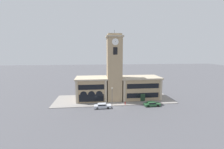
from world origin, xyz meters
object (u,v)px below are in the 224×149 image
street_lamp (112,94)px  fire_hydrant (125,103)px  parked_car_mid (152,104)px  parked_car_near (102,106)px

street_lamp → fire_hydrant: 5.07m
parked_car_mid → street_lamp: street_lamp is taller
parked_car_near → street_lamp: bearing=27.7°
parked_car_near → street_lamp: (3.00, 1.63, 2.99)m
parked_car_near → fire_hydrant: bearing=13.7°
parked_car_near → street_lamp: street_lamp is taller
parked_car_mid → street_lamp: bearing=171.2°
street_lamp → parked_car_mid: bearing=-8.0°
fire_hydrant → parked_car_mid: bearing=-13.3°
parked_car_near → parked_car_mid: size_ratio=1.03×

